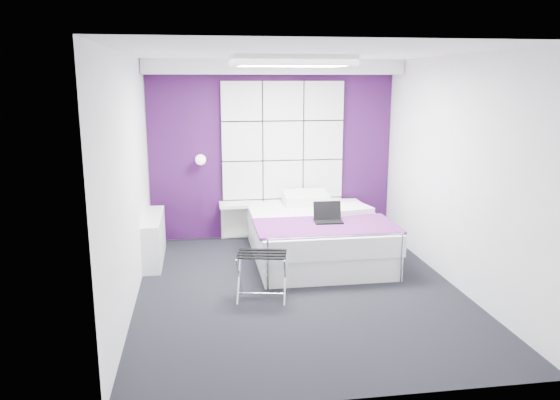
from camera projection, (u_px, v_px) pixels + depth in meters
name	position (u px, v px, depth m)	size (l,w,h in m)	color
floor	(299.00, 289.00, 6.20)	(4.40, 4.40, 0.00)	black
ceiling	(301.00, 53.00, 5.63)	(4.40, 4.40, 0.00)	white
wall_back	(272.00, 151.00, 8.04)	(3.60, 3.60, 0.00)	silver
wall_left	(129.00, 181.00, 5.65)	(4.40, 4.40, 0.00)	silver
wall_right	(456.00, 173.00, 6.18)	(4.40, 4.40, 0.00)	silver
accent_wall	(272.00, 151.00, 8.03)	(3.58, 0.02, 2.58)	#360E3F
soffit	(274.00, 67.00, 7.54)	(3.58, 0.50, 0.20)	white
headboard	(283.00, 160.00, 8.03)	(1.80, 0.08, 2.30)	silver
skylight	(291.00, 60.00, 6.22)	(1.36, 0.86, 0.12)	white
wall_lamp	(201.00, 159.00, 7.77)	(0.15, 0.15, 0.15)	white
radiator	(154.00, 238.00, 7.14)	(0.22, 1.20, 0.60)	white
bed	(316.00, 235.00, 7.25)	(1.73, 2.09, 0.73)	white
nightstand	(235.00, 205.00, 7.94)	(0.45, 0.35, 0.05)	white
luggage_rack	(262.00, 276.00, 5.90)	(0.52, 0.38, 0.51)	silver
laptop	(328.00, 217.00, 6.84)	(0.35, 0.25, 0.25)	black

